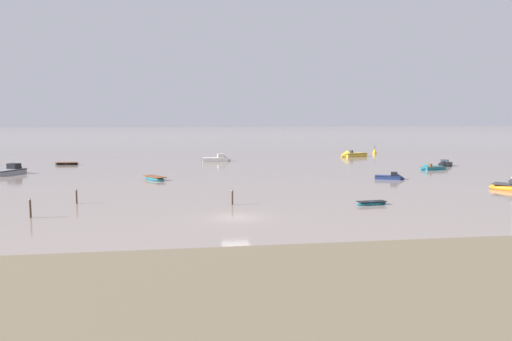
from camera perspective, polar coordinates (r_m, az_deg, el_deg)
ground_plane at (r=45.76m, az=-2.30°, el=-5.31°), size 800.00×800.00×0.00m
mudflat_shore at (r=22.91m, az=-13.78°, el=-17.14°), size 374.61×25.88×0.14m
motorboat_moored_0 at (r=90.96m, az=18.95°, el=0.20°), size 5.04×2.88×1.64m
rowboat_moored_0 at (r=53.60m, az=12.86°, el=-3.62°), size 3.35×1.45×0.51m
motorboat_moored_1 at (r=75.77m, az=15.11°, el=-0.78°), size 4.40×3.17×1.59m
rowboat_moored_1 at (r=74.04m, az=-11.33°, el=-0.88°), size 3.77×4.76×0.73m
motorboat_moored_2 at (r=88.67m, az=-25.69°, el=-0.11°), size 5.08×6.84×2.49m
motorboat_moored_3 at (r=115.93m, az=10.60°, el=1.68°), size 7.10×4.71×2.31m
motorboat_moored_4 at (r=103.02m, az=-4.15°, el=1.24°), size 6.06×2.26×2.26m
rowboat_moored_2 at (r=101.62m, az=-20.51°, el=0.71°), size 4.35×1.66×0.68m
motorboat_moored_5 at (r=98.76m, az=20.45°, el=0.62°), size 4.34×4.67×1.80m
channel_buoy at (r=126.14m, az=13.20°, el=2.04°), size 0.90×0.90×2.30m
mooring_post_near at (r=49.72m, az=-24.04°, el=-3.96°), size 0.22×0.22×1.92m
mooring_post_left at (r=56.05m, az=-19.53°, el=-2.80°), size 0.22×0.22×1.66m
mooring_post_right at (r=52.24m, az=-2.68°, el=-3.06°), size 0.22×0.22×1.71m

